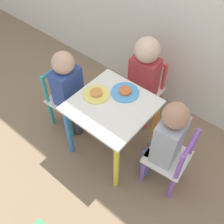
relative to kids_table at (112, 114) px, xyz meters
The scene contains 10 objects.
ground_plane 0.41m from the kids_table, ahead, with size 6.00×6.00×0.00m, color #7F664C.
kids_table is the anchor object (origin of this frame).
chair_teal 0.48m from the kids_table, behind, with size 0.27×0.27×0.51m.
chair_red 0.48m from the kids_table, 94.69° to the left, with size 0.28×0.28×0.51m.
chair_purple 0.48m from the kids_table, ahead, with size 0.28×0.28×0.51m.
child_left 0.39m from the kids_table, behind, with size 0.22×0.20×0.71m.
child_back 0.40m from the kids_table, 94.69° to the left, with size 0.21×0.23×0.76m.
child_right 0.39m from the kids_table, ahead, with size 0.22×0.21×0.74m.
plate_left 0.17m from the kids_table, behind, with size 0.18×0.18×0.03m.
plate_back 0.17m from the kids_table, 90.00° to the left, with size 0.19×0.19×0.03m.
Camera 1 is at (0.72, -0.86, 1.72)m, focal length 42.00 mm.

